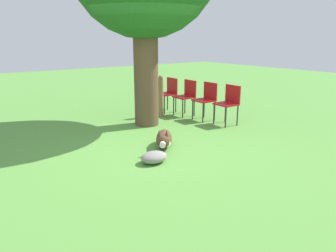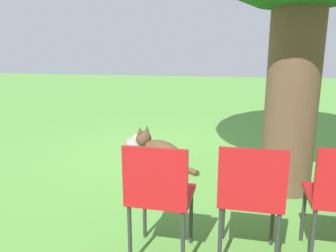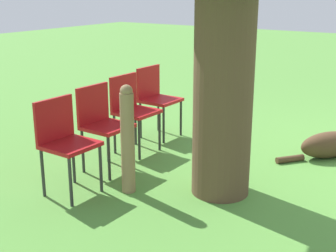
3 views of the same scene
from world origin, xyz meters
name	(u,v)px [view 3 (image 3 of 3)]	position (x,y,z in m)	size (l,w,h in m)	color
ground_plane	(321,165)	(0.00, 0.00, 0.00)	(30.00, 30.00, 0.00)	#56933D
dog	(336,143)	(-0.05, -0.38, 0.16)	(0.87, 1.05, 0.44)	#513823
fence_post	(128,139)	(1.32, 1.67, 0.52)	(0.13, 0.13, 1.03)	#937551
red_chair_0	(156,95)	(2.09, 0.12, 0.53)	(0.43, 0.45, 0.89)	#B21419
red_chair_1	(132,106)	(1.99, 0.74, 0.53)	(0.43, 0.45, 0.89)	#B21419
red_chair_2	(102,120)	(1.89, 1.37, 0.53)	(0.43, 0.45, 0.89)	#B21419
red_chair_3	(64,138)	(1.79, 2.00, 0.53)	(0.43, 0.45, 0.89)	#B21419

